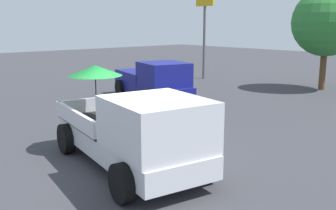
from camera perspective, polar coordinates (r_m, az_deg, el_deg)
The scene contains 5 objects.
ground_plane at distance 9.70m, azimuth -5.81°, elevation -8.82°, with size 80.00×80.00×0.00m, color #38383D.
pickup_truck_main at distance 9.06m, azimuth -4.91°, elevation -3.72°, with size 5.29×2.94×2.34m.
pickup_truck_red at distance 17.54m, azimuth -2.09°, elevation 3.52°, with size 5.09×3.05×1.80m.
motel_sign at distance 24.55m, azimuth 5.40°, elevation 12.61°, with size 1.40×0.16×5.36m.
tree_by_lot at distance 21.76m, azimuth 22.24°, elevation 11.17°, with size 3.49×3.49×5.24m.
Camera 1 is at (7.39, -5.28, 3.42)m, focal length 41.56 mm.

